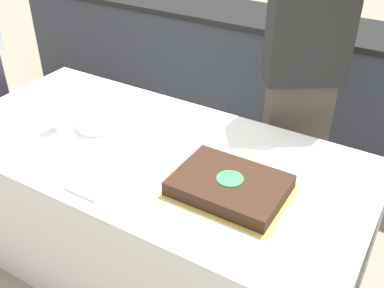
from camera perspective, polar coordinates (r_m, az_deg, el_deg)
name	(u,v)px	position (r m, az deg, el deg)	size (l,w,h in m)	color
ground_plane	(156,259)	(2.54, -4.56, -14.39)	(14.00, 14.00, 0.00)	gray
back_counter	(274,79)	(3.41, 10.35, 8.11)	(4.40, 0.58, 0.92)	#333842
dining_table	(153,209)	(2.29, -4.96, -8.19)	(2.01, 0.96, 0.73)	white
cake	(230,185)	(1.79, 4.79, -5.26)	(0.47, 0.36, 0.07)	gold
plate_stack	(96,122)	(2.25, -12.14, 2.77)	(0.19, 0.19, 0.06)	white
wine_glass	(54,107)	(2.25, -17.16, 4.49)	(0.07, 0.07, 0.17)	white
side_plate_near_cake	(268,158)	(2.02, 9.62, -1.74)	(0.18, 0.18, 0.00)	white
utensil_pile	(87,187)	(1.86, -13.18, -5.40)	(0.16, 0.09, 0.02)	white
person_cutting_cake	(301,88)	(2.38, 13.66, 6.91)	(0.43, 0.38, 1.66)	#4C4238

